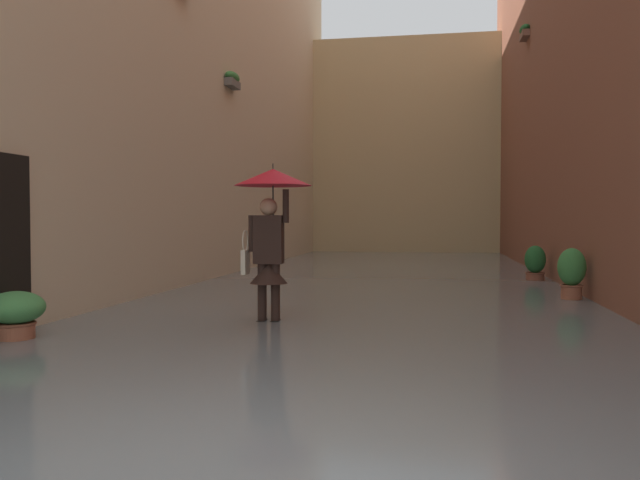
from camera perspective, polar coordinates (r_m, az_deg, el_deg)
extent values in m
plane|color=slate|center=(14.75, 5.42, -3.74)|extent=(60.00, 60.00, 0.00)
cube|color=slate|center=(14.74, 5.42, -3.56)|extent=(8.27, 29.18, 0.10)
cube|color=brown|center=(19.77, 17.57, 16.79)|extent=(0.20, 0.70, 0.18)
ellipsoid|color=#23602D|center=(19.81, 17.58, 17.24)|extent=(0.28, 0.76, 0.24)
cube|color=#66605B|center=(16.18, -7.71, 13.47)|extent=(0.20, 0.70, 0.18)
ellipsoid|color=#387F3D|center=(16.21, -7.71, 14.02)|extent=(0.28, 0.76, 0.24)
cube|color=tan|center=(27.30, 7.55, 8.04)|extent=(11.07, 1.80, 8.76)
cube|color=black|center=(8.68, -5.11, -7.36)|extent=(0.12, 0.24, 0.10)
cylinder|color=black|center=(8.62, -5.12, -4.57)|extent=(0.13, 0.13, 0.75)
cube|color=black|center=(8.64, -3.93, -7.40)|extent=(0.12, 0.24, 0.10)
cylinder|color=black|center=(8.58, -3.94, -4.60)|extent=(0.13, 0.13, 0.75)
cube|color=black|center=(8.55, -4.54, 0.04)|extent=(0.39, 0.24, 0.64)
cone|color=black|center=(8.57, -4.53, -2.89)|extent=(0.52, 0.52, 0.28)
sphere|color=tan|center=(8.54, -4.55, 2.92)|extent=(0.23, 0.23, 0.23)
cylinder|color=black|center=(8.50, -3.03, 3.00)|extent=(0.09, 0.09, 0.44)
cylinder|color=black|center=(8.60, -6.04, 0.58)|extent=(0.09, 0.09, 0.48)
cylinder|color=black|center=(8.54, -4.16, 3.86)|extent=(0.02, 0.02, 0.50)
cone|color=red|center=(8.55, -4.16, 5.53)|extent=(1.02, 1.02, 0.22)
cylinder|color=black|center=(8.56, -4.16, 6.47)|extent=(0.01, 0.01, 0.08)
cube|color=beige|center=(8.61, -6.58, -1.94)|extent=(0.07, 0.28, 0.32)
torus|color=beige|center=(8.60, -6.59, -0.08)|extent=(0.03, 0.30, 0.30)
cylinder|color=#9E563D|center=(8.10, -25.23, -7.61)|extent=(0.41, 0.41, 0.26)
torus|color=brown|center=(8.08, -25.24, -6.68)|extent=(0.45, 0.45, 0.04)
ellipsoid|color=#428947|center=(8.06, -25.26, -5.40)|extent=(0.65, 0.65, 0.37)
cylinder|color=brown|center=(15.10, 18.40, -3.24)|extent=(0.39, 0.39, 0.24)
torus|color=brown|center=(15.09, 18.41, -2.79)|extent=(0.43, 0.43, 0.04)
ellipsoid|color=#23602D|center=(15.07, 18.42, -1.63)|extent=(0.46, 0.46, 0.61)
cylinder|color=#9E563D|center=(11.66, 21.26, -4.56)|extent=(0.33, 0.33, 0.32)
torus|color=brown|center=(11.64, 21.27, -3.77)|extent=(0.37, 0.37, 0.04)
ellipsoid|color=#387F3D|center=(11.62, 21.29, -2.22)|extent=(0.46, 0.46, 0.63)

